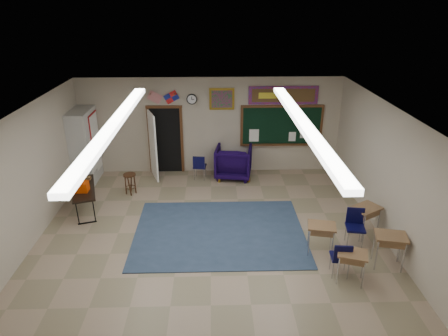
{
  "coord_description": "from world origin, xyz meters",
  "views": [
    {
      "loc": [
        0.08,
        -7.33,
        5.16
      ],
      "look_at": [
        0.33,
        1.5,
        1.37
      ],
      "focal_mm": 32.0,
      "sensor_mm": 36.0,
      "label": 1
    }
  ],
  "objects_px": {
    "wingback_armchair": "(233,162)",
    "student_desk_front_right": "(365,220)",
    "folding_table": "(85,198)",
    "student_desk_front_left": "(321,237)",
    "wooden_stool": "(130,184)"
  },
  "relations": [
    {
      "from": "wingback_armchair",
      "to": "student_desk_front_right",
      "type": "bearing_deg",
      "value": 138.99
    },
    {
      "from": "wingback_armchair",
      "to": "folding_table",
      "type": "xyz_separation_m",
      "value": [
        -3.97,
        -2.04,
        -0.13
      ]
    },
    {
      "from": "student_desk_front_right",
      "to": "student_desk_front_left",
      "type": "bearing_deg",
      "value": 178.57
    },
    {
      "from": "wingback_armchair",
      "to": "wooden_stool",
      "type": "relative_size",
      "value": 1.79
    },
    {
      "from": "wingback_armchair",
      "to": "folding_table",
      "type": "relative_size",
      "value": 0.65
    },
    {
      "from": "folding_table",
      "to": "wooden_stool",
      "type": "distance_m",
      "value": 1.36
    },
    {
      "from": "folding_table",
      "to": "wooden_stool",
      "type": "xyz_separation_m",
      "value": [
        0.99,
        0.94,
        -0.05
      ]
    },
    {
      "from": "student_desk_front_right",
      "to": "wingback_armchair",
      "type": "bearing_deg",
      "value": 99.03
    },
    {
      "from": "student_desk_front_left",
      "to": "student_desk_front_right",
      "type": "distance_m",
      "value": 1.38
    },
    {
      "from": "wingback_armchair",
      "to": "wooden_stool",
      "type": "xyz_separation_m",
      "value": [
        -2.98,
        -1.11,
        -0.18
      ]
    },
    {
      "from": "student_desk_front_right",
      "to": "folding_table",
      "type": "bearing_deg",
      "value": 137.61
    },
    {
      "from": "wingback_armchair",
      "to": "student_desk_front_right",
      "type": "distance_m",
      "value": 4.48
    },
    {
      "from": "student_desk_front_left",
      "to": "wingback_armchair",
      "type": "bearing_deg",
      "value": 123.87
    },
    {
      "from": "wingback_armchair",
      "to": "student_desk_front_left",
      "type": "xyz_separation_m",
      "value": [
        1.67,
        -4.11,
        -0.1
      ]
    },
    {
      "from": "student_desk_front_left",
      "to": "wooden_stool",
      "type": "distance_m",
      "value": 5.54
    }
  ]
}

